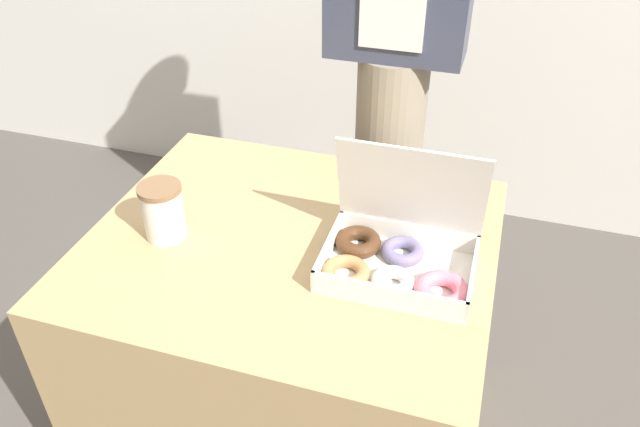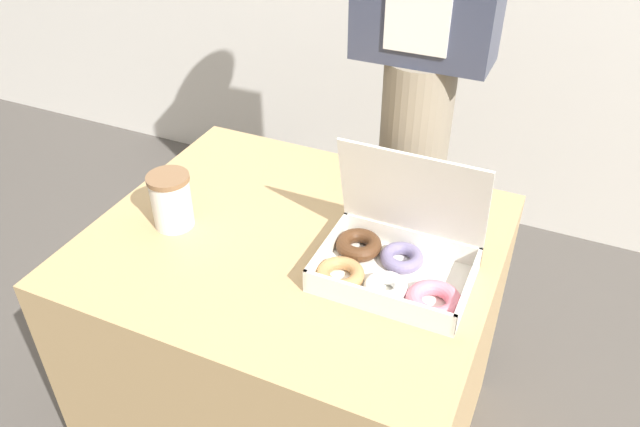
% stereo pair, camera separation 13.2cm
% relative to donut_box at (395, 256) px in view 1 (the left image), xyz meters
% --- Properties ---
extents(table, '(0.92, 0.78, 0.74)m').
position_rel_donut_box_xyz_m(table, '(-0.25, 0.04, -0.41)').
color(table, tan).
rests_on(table, ground_plane).
extents(donut_box, '(0.32, 0.23, 0.27)m').
position_rel_donut_box_xyz_m(donut_box, '(0.00, 0.00, 0.00)').
color(donut_box, white).
rests_on(donut_box, table).
extents(coffee_cup, '(0.10, 0.10, 0.13)m').
position_rel_donut_box_xyz_m(coffee_cup, '(-0.52, -0.03, 0.03)').
color(coffee_cup, silver).
rests_on(coffee_cup, table).
extents(person_customer, '(0.38, 0.21, 1.77)m').
position_rel_donut_box_xyz_m(person_customer, '(-0.14, 0.64, 0.20)').
color(person_customer, gray).
rests_on(person_customer, ground_plane).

